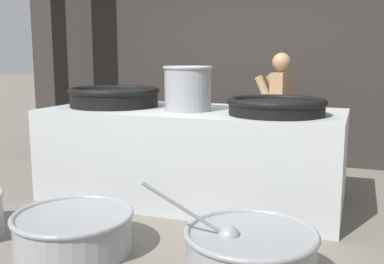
# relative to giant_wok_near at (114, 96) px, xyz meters

# --- Properties ---
(ground_plane) EXTENTS (60.00, 60.00, 0.00)m
(ground_plane) POSITION_rel_giant_wok_near_xyz_m (0.95, 0.03, -1.12)
(ground_plane) COLOR slate
(back_wall) EXTENTS (7.71, 0.24, 3.99)m
(back_wall) POSITION_rel_giant_wok_near_xyz_m (0.95, 2.26, 0.87)
(back_wall) COLOR #2D2826
(back_wall) RESTS_ON ground_plane
(support_pillar) EXTENTS (0.35, 0.35, 3.99)m
(support_pillar) POSITION_rel_giant_wok_near_xyz_m (-1.77, 1.18, 0.87)
(support_pillar) COLOR #2D2826
(support_pillar) RESTS_ON ground_plane
(hearth_platform) EXTENTS (3.22, 1.41, 1.00)m
(hearth_platform) POSITION_rel_giant_wok_near_xyz_m (0.95, 0.03, -0.62)
(hearth_platform) COLOR #B2B7B7
(hearth_platform) RESTS_ON ground_plane
(giant_wok_near) EXTENTS (1.04, 1.04, 0.22)m
(giant_wok_near) POSITION_rel_giant_wok_near_xyz_m (0.00, 0.00, 0.00)
(giant_wok_near) COLOR black
(giant_wok_near) RESTS_ON hearth_platform
(giant_wok_far) EXTENTS (0.97, 0.97, 0.17)m
(giant_wok_far) POSITION_rel_giant_wok_near_xyz_m (1.89, -0.12, -0.03)
(giant_wok_far) COLOR black
(giant_wok_far) RESTS_ON hearth_platform
(stock_pot) EXTENTS (0.53, 0.53, 0.47)m
(stock_pot) POSITION_rel_giant_wok_near_xyz_m (0.95, -0.09, 0.13)
(stock_pot) COLOR gray
(stock_pot) RESTS_ON hearth_platform
(cook) EXTENTS (0.39, 0.60, 1.62)m
(cook) POSITION_rel_giant_wok_near_xyz_m (1.73, 1.01, -0.25)
(cook) COLOR #9E7551
(cook) RESTS_ON ground_plane
(prep_bowl_vegetables) EXTENTS (1.11, 0.92, 0.78)m
(prep_bowl_vegetables) POSITION_rel_giant_wok_near_xyz_m (2.02, -1.68, -0.90)
(prep_bowl_vegetables) COLOR gray
(prep_bowl_vegetables) RESTS_ON ground_plane
(prep_bowl_meat) EXTENTS (0.98, 0.98, 0.33)m
(prep_bowl_meat) POSITION_rel_giant_wok_near_xyz_m (0.55, -1.63, -0.94)
(prep_bowl_meat) COLOR gray
(prep_bowl_meat) RESTS_ON ground_plane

